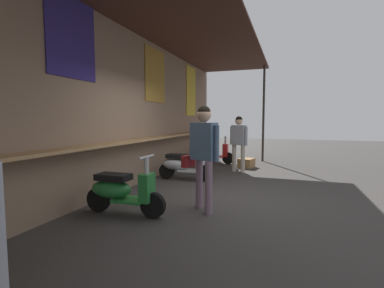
# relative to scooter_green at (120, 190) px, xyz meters

# --- Properties ---
(ground_plane) EXTENTS (35.86, 35.86, 0.00)m
(ground_plane) POSITION_rel_scooter_green_xyz_m (1.38, -1.08, -0.39)
(ground_plane) COLOR #383533
(market_stall_facade) EXTENTS (12.81, 2.80, 3.68)m
(market_stall_facade) POSITION_rel_scooter_green_xyz_m (1.38, 0.74, 1.67)
(market_stall_facade) COLOR #7F6651
(market_stall_facade) RESTS_ON ground_plane
(scooter_green) EXTENTS (0.46, 1.40, 0.97)m
(scooter_green) POSITION_rel_scooter_green_xyz_m (0.00, 0.00, 0.00)
(scooter_green) COLOR #237533
(scooter_green) RESTS_ON ground_plane
(scooter_silver) EXTENTS (0.46, 1.40, 0.97)m
(scooter_silver) POSITION_rel_scooter_green_xyz_m (2.75, -0.00, 0.00)
(scooter_silver) COLOR #B2B5BA
(scooter_silver) RESTS_ON ground_plane
(scooter_red) EXTENTS (0.46, 1.40, 0.97)m
(scooter_red) POSITION_rel_scooter_green_xyz_m (5.63, -0.00, 0.00)
(scooter_red) COLOR red
(scooter_red) RESTS_ON ground_plane
(shopper_with_handbag) EXTENTS (0.43, 0.68, 1.75)m
(shopper_with_handbag) POSITION_rel_scooter_green_xyz_m (0.60, -1.21, 0.69)
(shopper_with_handbag) COLOR gray
(shopper_with_handbag) RESTS_ON ground_plane
(shopper_browsing) EXTENTS (0.32, 0.53, 1.62)m
(shopper_browsing) POSITION_rel_scooter_green_xyz_m (4.28, -1.17, 0.60)
(shopper_browsing) COLOR #ADA393
(shopper_browsing) RESTS_ON ground_plane
(merchandise_crate) EXTENTS (0.60, 0.52, 0.28)m
(merchandise_crate) POSITION_rel_scooter_green_xyz_m (5.18, -1.27, -0.25)
(merchandise_crate) COLOR olive
(merchandise_crate) RESTS_ON ground_plane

